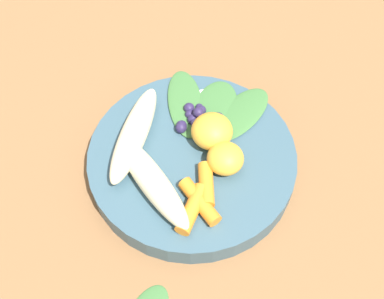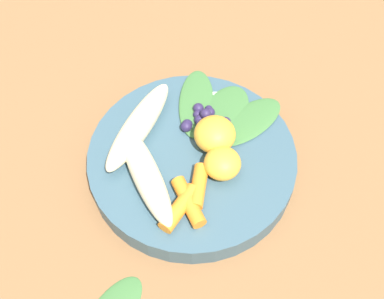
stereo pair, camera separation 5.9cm
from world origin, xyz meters
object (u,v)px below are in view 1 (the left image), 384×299
(bowl, at_px, (192,161))
(orange_segment_near, at_px, (212,131))
(banana_peeled_left, at_px, (152,180))
(banana_peeled_right, at_px, (134,134))

(bowl, bearing_deg, orange_segment_near, 63.98)
(banana_peeled_left, bearing_deg, orange_segment_near, 99.64)
(banana_peeled_right, bearing_deg, banana_peeled_left, 36.10)
(bowl, height_order, banana_peeled_left, banana_peeled_left)
(bowl, distance_m, banana_peeled_left, 0.07)
(banana_peeled_left, relative_size, orange_segment_near, 2.88)
(bowl, bearing_deg, banana_peeled_right, -171.64)
(banana_peeled_left, bearing_deg, banana_peeled_right, 166.45)
(bowl, bearing_deg, banana_peeled_left, -111.34)
(bowl, height_order, orange_segment_near, orange_segment_near)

